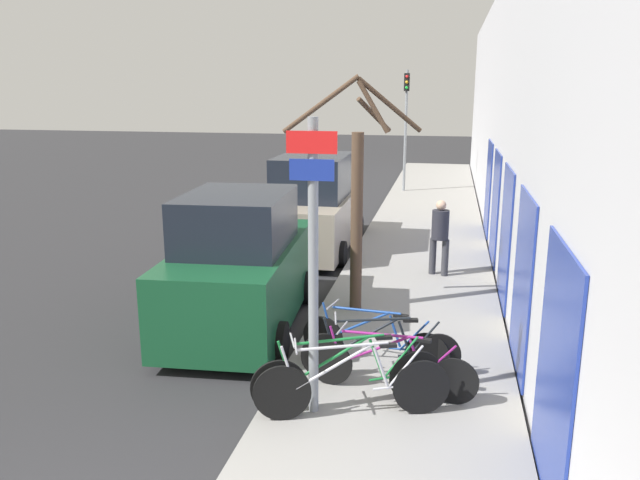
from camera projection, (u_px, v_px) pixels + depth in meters
ground_plane at (311, 258)px, 15.10m from camera, size 80.00×80.00×0.00m
sidewalk_curb at (425, 234)px, 17.23m from camera, size 3.20×32.00×0.15m
building_facade at (498, 119)px, 16.06m from camera, size 0.23×32.00×6.50m
signpost at (313, 261)px, 7.22m from camera, size 0.57×0.14×3.55m
bicycle_0 at (352, 386)px, 7.43m from camera, size 2.29×0.76×0.96m
bicycle_1 at (349, 377)px, 7.64m from camera, size 2.28×0.89×0.96m
bicycle_2 at (390, 367)px, 8.01m from camera, size 2.22×0.47×0.84m
bicycle_3 at (381, 352)px, 8.46m from camera, size 2.15×0.57×0.88m
bicycle_4 at (373, 342)px, 8.81m from camera, size 2.14×0.59×0.86m
parked_car_0 at (240, 267)px, 10.50m from camera, size 2.26×4.36×2.35m
parked_car_1 at (314, 208)px, 15.58m from camera, size 2.07×4.71×2.41m
pedestrian_near at (440, 232)px, 13.01m from camera, size 0.40×0.36×1.60m
street_tree at (358, 200)px, 10.79m from camera, size 2.33×0.84×4.08m
traffic_light at (406, 114)px, 23.26m from camera, size 0.20×0.30×4.50m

